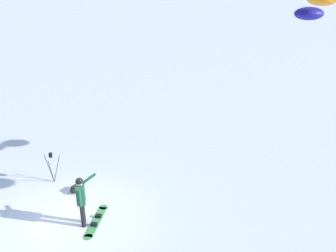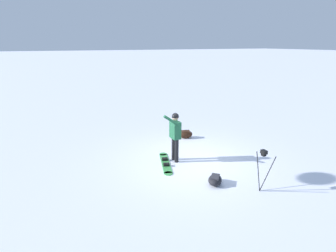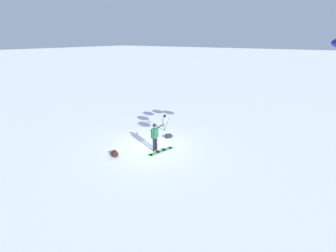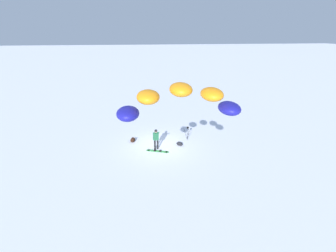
% 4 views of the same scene
% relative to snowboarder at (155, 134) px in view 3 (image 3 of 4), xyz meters
% --- Properties ---
extents(ground_plane, '(300.00, 300.00, 0.00)m').
position_rel_snowboarder_xyz_m(ground_plane, '(0.47, -0.27, -1.06)').
color(ground_plane, white).
extents(snowboarder, '(0.65, 0.48, 1.76)m').
position_rel_snowboarder_xyz_m(snowboarder, '(0.00, 0.00, 0.00)').
color(snowboarder, black).
rests_on(snowboarder, ground_plane).
extents(snowboard, '(0.76, 1.75, 0.10)m').
position_rel_snowboarder_xyz_m(snowboard, '(-0.38, -0.06, -1.04)').
color(snowboard, '#3F994C').
rests_on(snowboard, ground_plane).
extents(gear_bag_large, '(0.69, 0.54, 0.34)m').
position_rel_snowboarder_xyz_m(gear_bag_large, '(1.47, 1.91, -0.88)').
color(gear_bag_large, black).
rests_on(gear_bag_large, ground_plane).
extents(camera_tripod, '(0.60, 0.53, 1.23)m').
position_rel_snowboarder_xyz_m(camera_tripod, '(1.25, -2.81, -0.18)').
color(camera_tripod, '#262628').
rests_on(camera_tripod, ground_plane).
extents(gear_bag_small, '(0.67, 0.68, 0.27)m').
position_rel_snowboarder_xyz_m(gear_bag_small, '(0.33, -1.96, -0.92)').
color(gear_bag_small, black).
rests_on(gear_bag_small, ground_plane).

